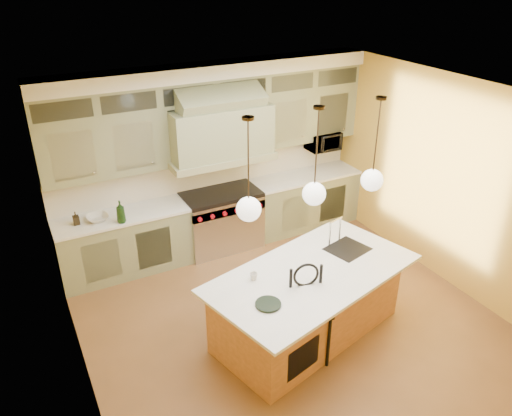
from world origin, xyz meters
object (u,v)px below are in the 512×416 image
counter_stool (309,309)px  microwave (323,141)px  kitchen_island (308,301)px  range (222,219)px

counter_stool → microwave: microwave is taller
kitchen_island → microwave: microwave is taller
kitchen_island → microwave: (1.86, 2.50, 0.98)m
counter_stool → microwave: bearing=67.1°
microwave → counter_stool: bearing=-126.3°
kitchen_island → counter_stool: kitchen_island is taller
range → kitchen_island: (0.09, -2.39, -0.01)m
counter_stool → microwave: size_ratio=2.22×
kitchen_island → range: bearing=77.5°
range → kitchen_island: 2.40m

